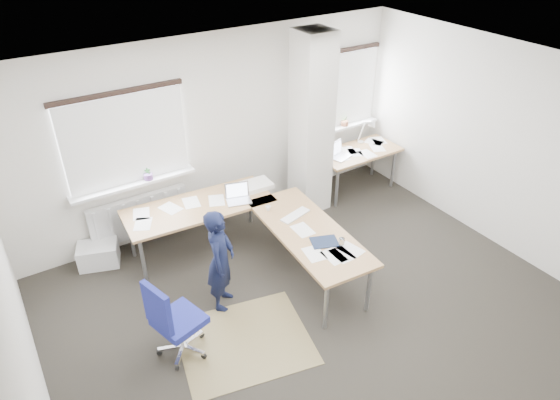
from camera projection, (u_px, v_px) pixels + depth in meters
ground at (314, 307)px, 6.11m from camera, size 6.00×6.00×0.00m
room_shell at (309, 162)px, 5.60m from camera, size 6.04×5.04×2.82m
floor_mat at (245, 341)px, 5.64m from camera, size 1.65×1.48×0.01m
white_crate at (99, 255)px, 6.74m from camera, size 0.61×0.51×0.31m
desk_main at (254, 218)px, 6.53m from camera, size 2.41×2.76×0.96m
desk_side at (357, 153)px, 8.16m from camera, size 1.40×0.70×1.22m
task_chair at (178, 334)px, 5.35m from camera, size 0.59×0.58×1.06m
person at (221, 260)px, 5.83m from camera, size 0.56×0.58×1.34m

